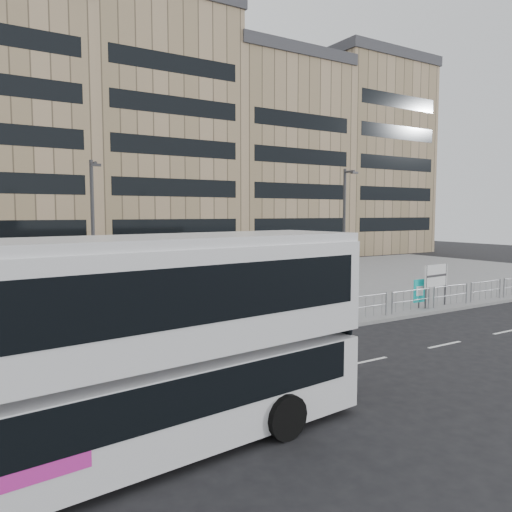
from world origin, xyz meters
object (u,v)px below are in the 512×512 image
double_decker_bus (117,342)px  station_sign (436,278)px  lamp_post_west (93,229)px  tram (129,265)px  traffic_light_west (274,277)px  pedestrian (321,285)px  ad_panel (419,291)px  lamp_post_east (345,224)px

double_decker_bus → station_sign: size_ratio=5.28×
lamp_post_west → tram: bearing=59.0°
double_decker_bus → traffic_light_west: size_ratio=3.68×
lamp_post_west → double_decker_bus: bearing=-102.2°
double_decker_bus → pedestrian: size_ratio=6.72×
station_sign → lamp_post_west: (-15.29, 7.62, 2.52)m
ad_panel → lamp_post_west: 16.37m
pedestrian → lamp_post_west: (-11.42, 3.10, 3.17)m
tram → lamp_post_east: lamp_post_east is taller
tram → station_sign: tram is taller
double_decker_bus → traffic_light_west: 12.71m
traffic_light_west → double_decker_bus: bearing=-149.8°
double_decker_bus → ad_panel: 18.92m
traffic_light_west → lamp_post_east: (8.81, 5.29, 2.15)m
tram → pedestrian: tram is taller
lamp_post_east → traffic_light_west: bearing=-149.0°
double_decker_bus → ad_panel: (17.41, 7.26, -1.42)m
double_decker_bus → lamp_post_east: 22.94m
tram → station_sign: (11.76, -13.50, -0.11)m
ad_panel → lamp_post_east: size_ratio=0.19×
ad_panel → traffic_light_west: size_ratio=0.47×
traffic_light_west → lamp_post_east: lamp_post_east is taller
ad_panel → lamp_post_west: lamp_post_west is taller
tram → lamp_post_west: size_ratio=3.74×
pedestrian → lamp_post_east: bearing=-61.4°
traffic_light_west → station_sign: bearing=-20.7°
lamp_post_west → lamp_post_east: (15.04, -0.94, 0.11)m
station_sign → lamp_post_west: bearing=148.8°
traffic_light_west → lamp_post_east: bearing=19.1°
station_sign → traffic_light_west: (-9.05, 1.40, 0.48)m
ad_panel → pedestrian: size_ratio=0.86×
tram → traffic_light_west: bearing=-75.2°
pedestrian → lamp_post_west: bearing=72.5°
station_sign → traffic_light_west: bearing=166.5°
double_decker_bus → lamp_post_east: size_ratio=1.52×
double_decker_bus → lamp_post_east: lamp_post_east is taller
pedestrian → double_decker_bus: bearing=126.2°
double_decker_bus → lamp_post_east: (18.23, 13.80, 1.85)m
double_decker_bus → pedestrian: 18.73m
station_sign → pedestrian: (-3.87, 4.52, -0.65)m
double_decker_bus → ad_panel: double_decker_bus is taller
pedestrian → lamp_post_east: (3.62, 2.17, 3.27)m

